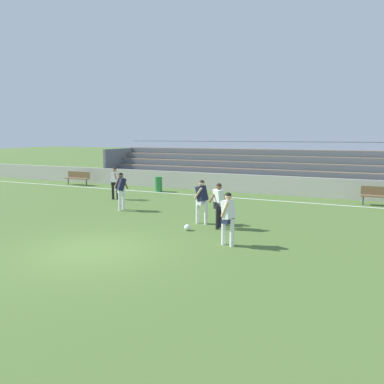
# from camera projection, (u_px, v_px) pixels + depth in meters

# --- Properties ---
(ground_plane) EXTENTS (160.00, 160.00, 0.00)m
(ground_plane) POSITION_uv_depth(u_px,v_px,m) (91.00, 250.00, 10.60)
(ground_plane) COLOR #4C6B30
(field_line_sideline) EXTENTS (44.00, 0.12, 0.01)m
(field_line_sideline) POSITION_uv_depth(u_px,v_px,m) (217.00, 196.00, 20.02)
(field_line_sideline) COLOR white
(field_line_sideline) RESTS_ON ground
(sideline_wall) EXTENTS (48.00, 0.16, 1.07)m
(sideline_wall) POSITION_uv_depth(u_px,v_px,m) (228.00, 183.00, 21.66)
(sideline_wall) COLOR #BCB7AD
(sideline_wall) RESTS_ON ground
(bleacher_stand) EXTENTS (22.67, 3.98, 2.92)m
(bleacher_stand) POSITION_uv_depth(u_px,v_px,m) (269.00, 168.00, 23.07)
(bleacher_stand) COLOR #897051
(bleacher_stand) RESTS_ON ground
(bench_far_right) EXTENTS (1.80, 0.40, 0.90)m
(bench_far_right) POSITION_uv_depth(u_px,v_px,m) (382.00, 194.00, 17.29)
(bench_far_right) COLOR brown
(bench_far_right) RESTS_ON ground
(bench_centre_sideline) EXTENTS (1.80, 0.40, 0.90)m
(bench_centre_sideline) POSITION_uv_depth(u_px,v_px,m) (78.00, 177.00, 24.63)
(bench_centre_sideline) COLOR brown
(bench_centre_sideline) RESTS_ON ground
(trash_bin) EXTENTS (0.44, 0.44, 0.89)m
(trash_bin) POSITION_uv_depth(u_px,v_px,m) (158.00, 184.00, 21.73)
(trash_bin) COLOR #2D7F3D
(trash_bin) RESTS_ON ground
(player_dark_deep_cover) EXTENTS (0.50, 0.60, 1.66)m
(player_dark_deep_cover) POSITION_uv_depth(u_px,v_px,m) (202.00, 198.00, 13.68)
(player_dark_deep_cover) COLOR white
(player_dark_deep_cover) RESTS_ON ground
(player_white_on_ball) EXTENTS (0.68, 0.47, 1.63)m
(player_white_on_ball) POSITION_uv_depth(u_px,v_px,m) (219.00, 202.00, 13.00)
(player_white_on_ball) COLOR black
(player_white_on_ball) RESTS_ON ground
(player_dark_pressing_high) EXTENTS (0.61, 0.53, 1.68)m
(player_dark_pressing_high) POSITION_uv_depth(u_px,v_px,m) (121.00, 188.00, 16.17)
(player_dark_pressing_high) COLOR white
(player_dark_pressing_high) RESTS_ON ground
(player_white_wide_left) EXTENTS (0.50, 0.59, 1.67)m
(player_white_wide_left) POSITION_uv_depth(u_px,v_px,m) (115.00, 180.00, 19.01)
(player_white_wide_left) COLOR black
(player_white_wide_left) RESTS_ON ground
(player_white_wide_right) EXTENTS (0.41, 0.56, 1.62)m
(player_white_wide_right) POSITION_uv_depth(u_px,v_px,m) (228.00, 214.00, 10.94)
(player_white_wide_right) COLOR white
(player_white_wide_right) RESTS_ON ground
(soccer_ball) EXTENTS (0.22, 0.22, 0.22)m
(soccer_ball) POSITION_uv_depth(u_px,v_px,m) (187.00, 227.00, 12.82)
(soccer_ball) COLOR white
(soccer_ball) RESTS_ON ground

